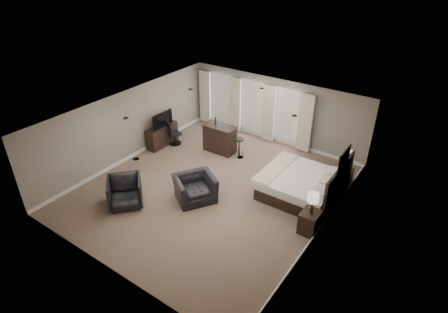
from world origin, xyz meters
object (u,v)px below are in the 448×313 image
Objects in this scene: lamp_near at (312,203)px; dresser at (162,135)px; bar_stool_left at (209,142)px; desk_chair at (174,133)px; lamp_far at (348,161)px; bar_counter at (220,139)px; bed at (304,176)px; bar_stool_right at (239,147)px; armchair_far at (125,191)px; nightstand_far at (345,177)px; nightstand_near at (310,222)px; armchair_near at (195,184)px; tv at (161,125)px.

dresser is (-6.92, 1.46, -0.56)m from lamp_near.
bar_stool_left is 1.47m from desk_chair.
dresser is at bearing -168.24° from lamp_far.
dresser is at bearing -157.25° from bar_stool_left.
bar_counter is at bearing 19.05° from bar_stool_left.
bed is 3.49× the size of lamp_far.
bar_stool_right reaches higher than bar_stool_left.
nightstand_far is at bearing -3.46° from armchair_far.
bed is 3.47× the size of bar_stool_left.
lamp_near is at bearing 90.00° from nightstand_near.
lamp_near is 3.66m from armchair_near.
bar_counter is at bearing 153.68° from nightstand_near.
armchair_near is at bearing -31.90° from dresser.
bar_stool_right is at bearing -174.02° from nightstand_far.
lamp_far is (0.89, 1.45, 0.14)m from bed.
lamp_far is at bearing 11.76° from dresser.
armchair_near is 2.14m from armchair_far.
bar_counter reaches higher than bar_stool_left.
lamp_far reaches higher than bar_stool_right.
bar_stool_right is (-0.37, 3.11, -0.18)m from armchair_near.
nightstand_near is 0.97× the size of bar_stool_left.
nightstand_far is 0.78× the size of bar_stool_right.
lamp_near is 7.09m from dresser.
lamp_far reaches higher than nightstand_far.
armchair_far is (1.78, -3.54, -0.38)m from tv.
lamp_near reaches higher than armchair_far.
lamp_far is 4.00m from bar_stool_right.
tv is at bearing 90.39° from armchair_near.
lamp_near reaches higher than tv.
tv is at bearing 0.00° from dresser.
armchair_far is at bearing -153.29° from tv.
armchair_near is at bearing -170.18° from lamp_near.
armchair_far is at bearing -157.94° from nightstand_near.
lamp_far is 0.95× the size of bar_stool_right.
lamp_far is at bearing -3.46° from armchair_far.
dresser is 2.09× the size of bar_stool_left.
nightstand_near is 3.64m from armchair_near.
bed is 5.68m from desk_chair.
dresser reaches higher than bar_stool_left.
nightstand_near is at bearing -90.00° from lamp_near.
bar_counter is at bearing -173.30° from lamp_far.
nightstand_far is 0.39× the size of dresser.
armchair_near is 1.82× the size of bar_stool_left.
lamp_far reaches higher than armchair_far.
armchair_near reaches higher than nightstand_near.
bed is 3.25m from bar_stool_right.
nightstand_far is 0.44× the size of bar_counter.
bar_stool_left is at bearing -166.62° from bar_stool_right.
nightstand_near is at bearing -174.31° from desk_chair.
bed is 3.66× the size of lamp_near.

